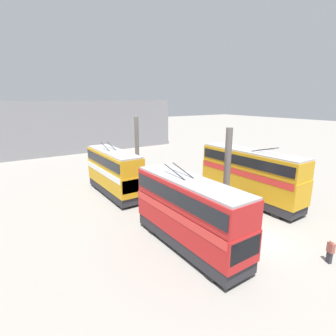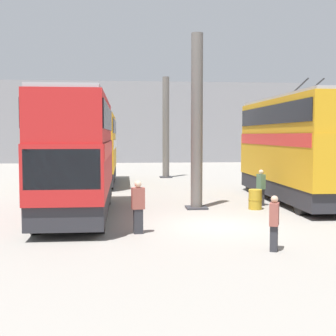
% 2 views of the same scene
% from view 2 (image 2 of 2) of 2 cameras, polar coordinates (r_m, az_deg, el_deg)
% --- Properties ---
extents(ground_plane, '(240.00, 240.00, 0.00)m').
position_cam_2_polar(ground_plane, '(17.05, 5.54, -7.00)').
color(ground_plane, gray).
extents(depot_back_wall, '(0.50, 36.00, 9.55)m').
position_cam_2_polar(depot_back_wall, '(55.47, -2.08, 5.59)').
color(depot_back_wall, gray).
rests_on(depot_back_wall, ground_plane).
extents(support_column_near, '(0.93, 0.93, 7.67)m').
position_cam_2_polar(support_column_near, '(20.64, 3.53, 5.29)').
color(support_column_near, '#605B56').
rests_on(support_column_near, ground_plane).
extents(support_column_far, '(0.93, 0.93, 7.67)m').
position_cam_2_polar(support_column_far, '(35.83, -0.26, 4.76)').
color(support_column_far, '#605B56').
rests_on(support_column_far, ground_plane).
extents(bus_left_near, '(10.75, 2.54, 5.72)m').
position_cam_2_polar(bus_left_near, '(23.59, 15.08, 3.05)').
color(bus_left_near, black).
rests_on(bus_left_near, ground_plane).
extents(bus_right_near, '(9.41, 2.54, 5.44)m').
position_cam_2_polar(bus_right_near, '(18.94, -11.01, 2.42)').
color(bus_right_near, black).
rests_on(bus_right_near, ground_plane).
extents(bus_right_far, '(9.04, 2.54, 5.31)m').
position_cam_2_polar(bus_right_far, '(31.33, -8.78, 2.91)').
color(bus_right_far, black).
rests_on(bus_right_far, ground_plane).
extents(person_by_left_row, '(0.47, 0.35, 1.67)m').
position_cam_2_polar(person_by_left_row, '(22.03, 11.26, -2.24)').
color(person_by_left_row, '#2D2D33').
rests_on(person_by_left_row, ground_plane).
extents(person_aisle_foreground, '(0.48, 0.39, 1.57)m').
position_cam_2_polar(person_aisle_foreground, '(13.51, 12.81, -6.45)').
color(person_aisle_foreground, '#2D2D33').
rests_on(person_aisle_foreground, ground_plane).
extents(person_by_right_row, '(0.31, 0.45, 1.77)m').
position_cam_2_polar(person_by_right_row, '(15.49, -3.66, -4.59)').
color(person_by_right_row, '#2D2D33').
rests_on(person_by_right_row, ground_plane).
extents(oil_drum, '(0.61, 0.61, 0.88)m').
position_cam_2_polar(oil_drum, '(20.92, 10.58, -3.78)').
color(oil_drum, '#B28E23').
rests_on(oil_drum, ground_plane).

